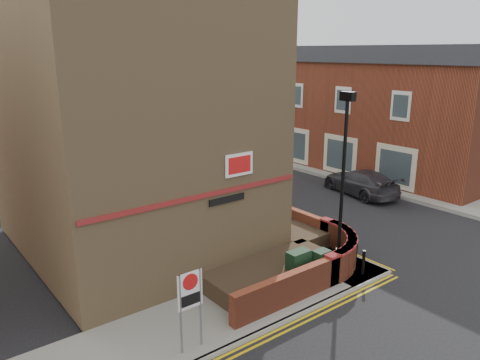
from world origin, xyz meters
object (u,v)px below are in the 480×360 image
object	(u,v)px
utility_cabinet_large	(298,268)
silver_car_near	(217,180)
lamppost	(343,183)
zone_sign	(190,297)

from	to	relation	value
utility_cabinet_large	silver_car_near	xyz separation A→B (m)	(4.15, 10.51, 0.06)
lamppost	silver_car_near	world-z (taller)	lamppost
utility_cabinet_large	zone_sign	bearing A→B (deg)	-170.31
silver_car_near	utility_cabinet_large	bearing A→B (deg)	-130.12
lamppost	zone_sign	distance (m)	6.85
utility_cabinet_large	silver_car_near	size ratio (longest dim) A/B	0.26
lamppost	silver_car_near	distance (m)	11.15
lamppost	zone_sign	bearing A→B (deg)	-173.93
zone_sign	silver_car_near	xyz separation A→B (m)	(8.85, 11.32, -0.87)
zone_sign	lamppost	bearing A→B (deg)	6.07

